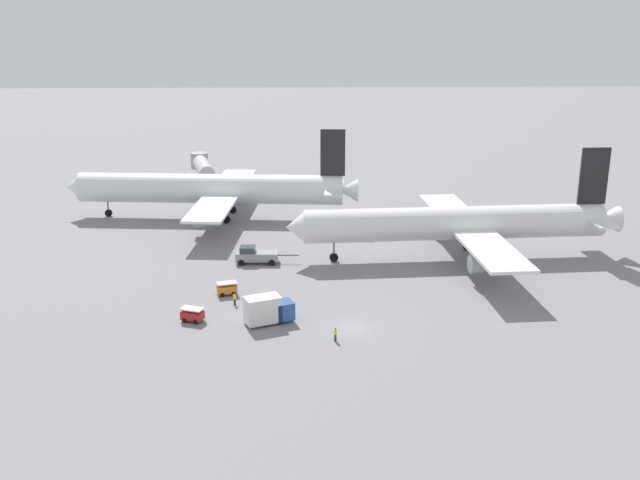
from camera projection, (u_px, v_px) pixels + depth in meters
The scene contains 10 objects.
ground_plane at pixel (353, 328), 85.97m from camera, with size 600.00×600.00×0.00m, color gray.
airliner_at_gate_left at pixel (213, 189), 131.10m from camera, with size 53.68×40.04×16.47m.
airliner_being_pushed at pixel (458, 224), 109.25m from camera, with size 51.39×41.10×16.74m.
pushback_tug at pixel (256, 255), 108.26m from camera, with size 9.51×2.92×2.90m.
gse_baggage_cart_trailing at pixel (192, 315), 87.67m from camera, with size 3.11×2.44×1.71m.
gse_catering_truck_tall at pixel (268, 310), 86.87m from camera, with size 6.31×4.39×3.50m.
gse_baggage_cart_near_cluster at pixel (227, 289), 96.04m from camera, with size 3.04×2.20×1.71m.
ground_crew_ramp_agent_by_cones at pixel (335, 334), 82.32m from camera, with size 0.36×0.36×1.66m.
ground_crew_wing_walker_right at pixel (235, 299), 92.61m from camera, with size 0.45×0.38×1.62m.
jet_bridge at pixel (202, 165), 156.68m from camera, with size 6.94×16.82×6.24m.
Camera 1 is at (-6.55, -78.77, 35.63)m, focal length 40.57 mm.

